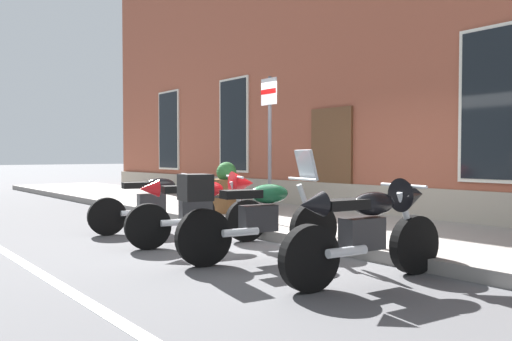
{
  "coord_description": "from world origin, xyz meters",
  "views": [
    {
      "loc": [
        5.0,
        -4.76,
        1.27
      ],
      "look_at": [
        -0.79,
        0.19,
        1.04
      ],
      "focal_mm": 33.53,
      "sensor_mm": 36.0,
      "label": 1
    }
  ],
  "objects_px": {
    "motorcycle_red_sport": "(205,205)",
    "barrel_planter": "(227,191)",
    "motorcycle_black_sport": "(372,226)",
    "parking_sign": "(269,129)",
    "motorcycle_green_touring": "(254,215)",
    "motorcycle_black_naked": "(156,203)"
  },
  "relations": [
    {
      "from": "motorcycle_black_naked",
      "to": "motorcycle_black_sport",
      "type": "height_order",
      "value": "motorcycle_black_sport"
    },
    {
      "from": "motorcycle_black_naked",
      "to": "motorcycle_green_touring",
      "type": "distance_m",
      "value": 2.78
    },
    {
      "from": "motorcycle_black_sport",
      "to": "parking_sign",
      "type": "height_order",
      "value": "parking_sign"
    },
    {
      "from": "motorcycle_green_touring",
      "to": "motorcycle_black_sport",
      "type": "height_order",
      "value": "motorcycle_green_touring"
    },
    {
      "from": "motorcycle_black_sport",
      "to": "barrel_planter",
      "type": "height_order",
      "value": "barrel_planter"
    },
    {
      "from": "motorcycle_green_touring",
      "to": "parking_sign",
      "type": "height_order",
      "value": "parking_sign"
    },
    {
      "from": "motorcycle_red_sport",
      "to": "motorcycle_green_touring",
      "type": "distance_m",
      "value": 1.26
    },
    {
      "from": "motorcycle_black_sport",
      "to": "barrel_planter",
      "type": "xyz_separation_m",
      "value": [
        -4.68,
        1.69,
        0.01
      ]
    },
    {
      "from": "motorcycle_red_sport",
      "to": "motorcycle_green_touring",
      "type": "relative_size",
      "value": 0.94
    },
    {
      "from": "motorcycle_red_sport",
      "to": "parking_sign",
      "type": "xyz_separation_m",
      "value": [
        -0.26,
        1.49,
        1.16
      ]
    },
    {
      "from": "parking_sign",
      "to": "barrel_planter",
      "type": "xyz_separation_m",
      "value": [
        -1.66,
        0.35,
        -1.16
      ]
    },
    {
      "from": "motorcycle_red_sport",
      "to": "barrel_planter",
      "type": "relative_size",
      "value": 2.03
    },
    {
      "from": "parking_sign",
      "to": "motorcycle_red_sport",
      "type": "bearing_deg",
      "value": -79.94
    },
    {
      "from": "motorcycle_red_sport",
      "to": "motorcycle_black_sport",
      "type": "height_order",
      "value": "motorcycle_red_sport"
    },
    {
      "from": "motorcycle_black_naked",
      "to": "motorcycle_black_sport",
      "type": "xyz_separation_m",
      "value": [
        4.28,
        0.1,
        0.09
      ]
    },
    {
      "from": "motorcycle_black_naked",
      "to": "motorcycle_red_sport",
      "type": "height_order",
      "value": "motorcycle_red_sport"
    },
    {
      "from": "motorcycle_green_touring",
      "to": "parking_sign",
      "type": "distance_m",
      "value": 2.51
    },
    {
      "from": "motorcycle_black_naked",
      "to": "parking_sign",
      "type": "distance_m",
      "value": 2.28
    },
    {
      "from": "motorcycle_black_naked",
      "to": "motorcycle_red_sport",
      "type": "distance_m",
      "value": 1.53
    },
    {
      "from": "motorcycle_red_sport",
      "to": "motorcycle_green_touring",
      "type": "height_order",
      "value": "motorcycle_green_touring"
    },
    {
      "from": "motorcycle_black_naked",
      "to": "motorcycle_red_sport",
      "type": "xyz_separation_m",
      "value": [
        1.52,
        -0.05,
        0.09
      ]
    },
    {
      "from": "motorcycle_red_sport",
      "to": "motorcycle_black_sport",
      "type": "bearing_deg",
      "value": 3.26
    }
  ]
}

